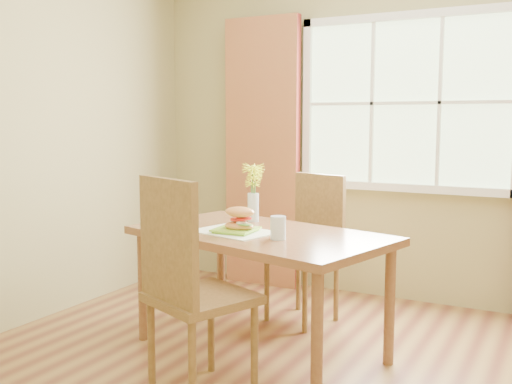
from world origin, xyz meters
The scene contains 11 objects.
room centered at (0.00, 0.00, 1.35)m, with size 4.24×3.84×2.74m.
window centered at (0.00, 1.87, 1.50)m, with size 1.62×0.06×1.32m.
curtain_left centered at (-1.15, 1.78, 1.10)m, with size 0.65×0.08×2.20m, color maroon.
dining_table centered at (-0.48, 0.45, 0.65)m, with size 1.65×1.17×0.73m.
chair_near centered at (-0.51, -0.26, 0.61)m, with size 0.60×0.60×1.11m.
chair_far centered at (-0.45, 1.16, 0.55)m, with size 0.52×0.52×1.00m.
placemat centered at (-0.60, 0.37, 0.73)m, with size 0.45×0.33×0.01m, color beige.
plate centered at (-0.58, 0.35, 0.74)m, with size 0.23×0.23×0.01m, color #93D635.
croissant_sandwich centered at (-0.56, 0.36, 0.81)m, with size 0.20×0.14×0.14m.
water_glass centered at (-0.28, 0.30, 0.79)m, with size 0.09×0.09×0.13m.
flower_vase centered at (-0.68, 0.75, 0.96)m, with size 0.15×0.15×0.37m.
Camera 1 is at (1.13, -2.60, 1.38)m, focal length 42.00 mm.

